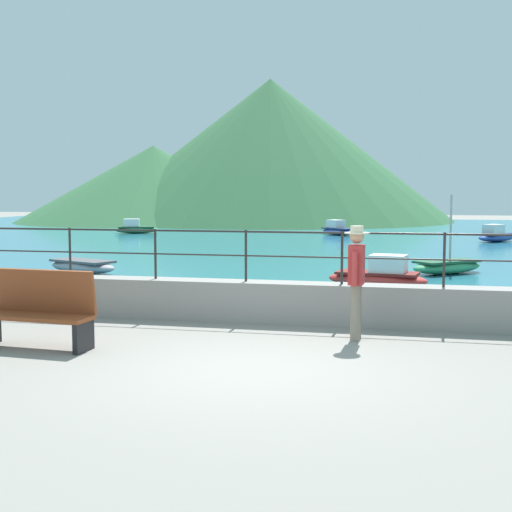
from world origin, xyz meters
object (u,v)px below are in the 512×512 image
Objects in this scene: boat_0 at (379,276)px; boat_4 at (83,266)px; boat_1 at (338,230)px; bench_main at (38,309)px; boat_2 at (136,228)px; boat_3 at (496,235)px; person_walking at (356,276)px; boat_6 at (447,266)px.

boat_0 reaches higher than boat_4.
boat_1 reaches higher than boat_4.
boat_1 is (-2.95, 19.09, 0.00)m from boat_0.
bench_main is 0.70× the size of boat_4.
boat_0 is 0.98× the size of boat_2.
boat_3 is at bearing 50.57° from boat_4.
person_walking is 0.76× the size of boat_6.
bench_main reaches higher than boat_4.
boat_1 is at bearing 4.61° from boat_2.
boat_0 is at bearing -81.20° from boat_1.
boat_2 is at bearing 126.51° from boat_0.
boat_0 is 8.05m from boat_4.
boat_3 is at bearing 78.50° from person_walking.
boat_6 reaches higher than boat_4.
boat_3 is (4.30, 16.03, 0.00)m from boat_0.
person_walking is 0.72× the size of boat_0.
boat_1 and boat_3 have the same top height.
boat_1 is (1.62, 26.18, -0.23)m from bench_main.
person_walking is at bearing -83.38° from boat_1.
boat_1 is (-2.86, 24.67, -0.65)m from person_walking.
boat_6 is (6.22, 10.23, -0.30)m from bench_main.
person_walking reaches higher than boat_1.
boat_0 is 19.32m from boat_1.
bench_main is 0.75× the size of boat_3.
boat_6 reaches higher than boat_2.
boat_3 reaches higher than boat_4.
boat_3 is at bearing 78.35° from boat_6.
boat_6 reaches higher than boat_1.
boat_1 is 7.88m from boat_3.
boat_4 is 9.83m from boat_6.
person_walking reaches higher than boat_0.
person_walking reaches higher than boat_2.
boat_4 is at bearing -167.98° from boat_6.
person_walking is at bearing 18.57° from bench_main.
boat_4 is (-5.02, -17.99, -0.07)m from boat_1.
boat_0 and boat_1 have the same top height.
bench_main is 8.87m from boat_4.
person_walking is at bearing -90.94° from boat_0.
boat_0 is (4.57, 7.09, -0.23)m from bench_main.
person_walking is 10.36m from boat_4.
boat_0 is 3.55m from boat_6.
boat_6 is (15.15, -15.09, -0.06)m from boat_2.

